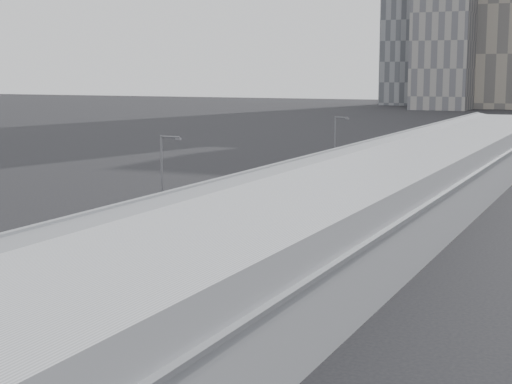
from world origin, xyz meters
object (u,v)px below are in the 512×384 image
Objects in this scene: bus_3 at (241,218)px; bus_8 at (430,151)px; bus_6 at (377,168)px; bus_5 at (343,182)px; bus_2 at (162,251)px; shipping_container at (366,152)px; bus_4 at (308,196)px; suv at (410,147)px; bus_7 at (411,156)px; street_lamp_near at (164,180)px; street_lamp_far at (336,142)px.

bus_3 reaches higher than bus_8.
bus_5 is at bearing -82.32° from bus_6.
shipping_container is (-8.48, 75.80, -0.13)m from bus_2.
bus_8 is (0.60, 52.88, 0.04)m from bus_4.
bus_6 is (-0.34, 54.66, 0.05)m from bus_2.
bus_2 is 2.16× the size of suv.
bus_3 is 0.96× the size of bus_7.
street_lamp_near is at bearing -66.43° from suv.
bus_5 reaches higher than suv.
bus_7 is at bearing 93.10° from bus_6.
bus_8 is at bearing 83.80° from bus_4.
bus_2 is at bearing -62.97° from suv.
bus_3 is 41.34m from bus_6.
bus_7 reaches higher than shipping_container.
street_lamp_far is at bearing 98.37° from bus_2.
street_lamp_far is at bearing -171.87° from bus_6.
suv is (-6.15, 95.19, -0.72)m from bus_2.
bus_5 is 2.41× the size of shipping_container.
street_lamp_far is at bearing 97.78° from bus_4.
bus_4 is at bearing 72.54° from street_lamp_near.
street_lamp_near is (-5.59, -3.67, 3.55)m from bus_3.
bus_8 is 27.93m from street_lamp_far.
bus_5 is (0.24, 39.28, 0.13)m from bus_2.
bus_5 is at bearing -67.39° from street_lamp_far.
bus_7 reaches higher than bus_2.
bus_2 reaches higher than shipping_container.
bus_2 is 2.21× the size of shipping_container.
shipping_container is at bearing 93.09° from bus_3.
bus_7 reaches higher than bus_5.
bus_2 is at bearing -84.12° from bus_6.
bus_2 is 0.88× the size of bus_7.
street_lamp_far reaches higher than bus_2.
bus_2 is 54.66m from bus_6.
bus_6 is at bearing 92.37° from bus_2.
street_lamp_near is at bearing -151.15° from bus_3.
bus_3 is at bearing -95.01° from bus_8.
bus_8 is at bearing 93.19° from bus_5.
bus_4 reaches higher than shipping_container.
street_lamp_far is at bearing -111.53° from bus_7.
suv is (-5.81, 40.53, -0.76)m from bus_6.
street_lamp_far reaches higher than bus_5.
street_lamp_far is 41.00m from suv.
street_lamp_far is at bearing 93.65° from bus_3.
bus_6 reaches higher than bus_2.
bus_6 is at bearing -92.49° from bus_7.
bus_4 is 20.01m from street_lamp_near.
bus_7 is 2.51× the size of shipping_container.
bus_3 is 1.50× the size of street_lamp_near.
bus_4 is 1.39× the size of street_lamp_near.
bus_7 reaches higher than bus_6.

